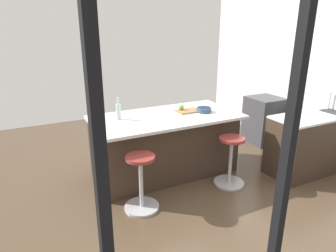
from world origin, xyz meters
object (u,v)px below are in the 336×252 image
object	(u,v)px
apple_green	(181,107)
fruit_bowl	(204,110)
stool_middle	(141,184)
kitchen_island	(165,144)
water_bottle	(118,111)
oven_range	(264,120)
cutting_board	(188,111)
stool_by_window	(230,162)

from	to	relation	value
apple_green	fruit_bowl	size ratio (longest dim) A/B	0.36
stool_middle	apple_green	size ratio (longest dim) A/B	9.03
stool_middle	fruit_bowl	world-z (taller)	fruit_bowl
kitchen_island	water_bottle	size ratio (longest dim) A/B	6.91
oven_range	stool_middle	distance (m)	3.18
stool_middle	oven_range	bearing A→B (deg)	-160.25
kitchen_island	apple_green	bearing A→B (deg)	-166.73
apple_green	fruit_bowl	xyz separation A→B (m)	(-0.28, 0.20, -0.02)
kitchen_island	cutting_board	xyz separation A→B (m)	(-0.40, -0.01, 0.48)
apple_green	stool_middle	bearing A→B (deg)	38.66
water_bottle	fruit_bowl	distance (m)	1.29
oven_range	stool_middle	xyz separation A→B (m)	(2.99, 1.07, -0.10)
kitchen_island	water_bottle	world-z (taller)	water_bottle
cutting_board	fruit_bowl	xyz separation A→B (m)	(-0.20, 0.13, 0.03)
stool_middle	fruit_bowl	size ratio (longest dim) A/B	3.21
cutting_board	fruit_bowl	world-z (taller)	fruit_bowl
kitchen_island	stool_middle	bearing A→B (deg)	46.58
oven_range	stool_by_window	distance (m)	1.95
water_bottle	cutting_board	bearing A→B (deg)	174.99
cutting_board	water_bottle	world-z (taller)	water_bottle
stool_by_window	apple_green	bearing A→B (deg)	-64.92
cutting_board	water_bottle	xyz separation A→B (m)	(1.07, -0.09, 0.11)
stool_by_window	fruit_bowl	bearing A→B (deg)	-81.52
oven_range	kitchen_island	size ratio (longest dim) A/B	0.41
water_bottle	stool_middle	bearing A→B (deg)	89.25
fruit_bowl	apple_green	bearing A→B (deg)	-34.84
cutting_board	oven_range	bearing A→B (deg)	-169.77
kitchen_island	apple_green	distance (m)	0.62
oven_range	fruit_bowl	world-z (taller)	fruit_bowl
oven_range	cutting_board	size ratio (longest dim) A/B	2.46
oven_range	stool_by_window	bearing A→B (deg)	33.43
stool_middle	cutting_board	world-z (taller)	cutting_board
cutting_board	water_bottle	size ratio (longest dim) A/B	1.15
stool_middle	fruit_bowl	bearing A→B (deg)	-154.90
oven_range	stool_middle	size ratio (longest dim) A/B	1.23
oven_range	cutting_board	bearing A→B (deg)	10.23
oven_range	fruit_bowl	size ratio (longest dim) A/B	3.95
stool_middle	cutting_board	distance (m)	1.44
stool_by_window	oven_range	bearing A→B (deg)	-146.57
stool_by_window	fruit_bowl	xyz separation A→B (m)	(0.09, -0.60, 0.64)
stool_middle	kitchen_island	bearing A→B (deg)	-133.42
oven_range	water_bottle	size ratio (longest dim) A/B	2.83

